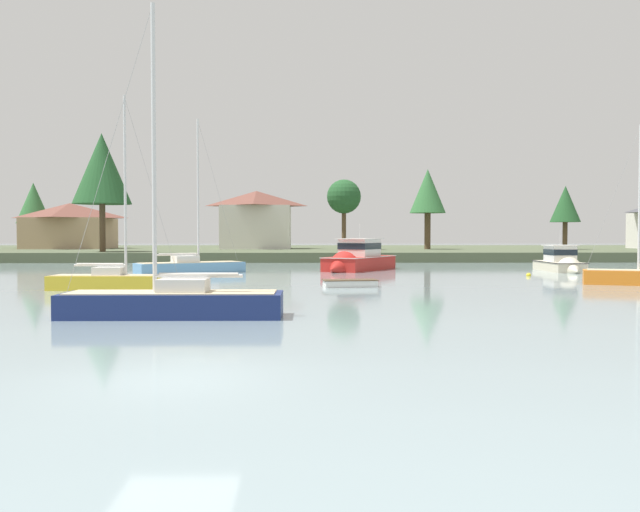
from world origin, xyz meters
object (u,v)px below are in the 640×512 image
Objects in this scene: cruiser_cream at (562,265)px; mooring_buoy_yellow at (529,275)px; sailboat_skyblue at (190,270)px; sailboat_yellow at (116,285)px; dinghy_white at (350,284)px; mooring_buoy_white at (592,276)px; cruiser_red at (355,263)px; sailboat_navy at (173,310)px.

cruiser_cream reaches higher than mooring_buoy_yellow.
sailboat_yellow is (-1.35, -15.57, -0.02)m from sailboat_skyblue.
dinghy_white reaches higher than mooring_buoy_white.
dinghy_white is at bearing 8.11° from sailboat_yellow.
cruiser_red is 14.23m from mooring_buoy_yellow.
sailboat_skyblue is 31.14× the size of mooring_buoy_yellow.
sailboat_yellow reaches higher than mooring_buoy_white.
sailboat_yellow reaches higher than dinghy_white.
sailboat_navy is at bearing -132.02° from mooring_buoy_yellow.
mooring_buoy_white is (16.20, -8.68, -0.55)m from cruiser_red.
sailboat_yellow is 25.72× the size of mooring_buoy_white.
dinghy_white is 13.04m from sailboat_yellow.
sailboat_navy is at bearing -138.54° from mooring_buoy_white.
cruiser_red is at bearing 151.81° from mooring_buoy_white.
cruiser_red reaches higher than cruiser_cream.
mooring_buoy_white is (25.19, 22.25, -0.18)m from sailboat_navy.
dinghy_white is at bearing -145.21° from mooring_buoy_yellow.
cruiser_red is at bearing 147.54° from mooring_buoy_yellow.
sailboat_navy is (4.16, -27.58, -0.00)m from sailboat_skyblue.
sailboat_navy reaches higher than cruiser_red.
sailboat_yellow is at bearing -127.47° from cruiser_red.
cruiser_red reaches higher than mooring_buoy_white.
sailboat_yellow is at bearing -161.55° from mooring_buoy_white.
sailboat_skyblue is at bearing 85.04° from sailboat_yellow.
sailboat_skyblue reaches higher than mooring_buoy_yellow.
sailboat_skyblue is at bearing -165.70° from cruiser_red.
mooring_buoy_yellow is at bearing -129.17° from cruiser_cream.
sailboat_navy reaches higher than cruiser_cream.
mooring_buoy_white is at bearing -28.19° from cruiser_red.
sailboat_skyblue is 17.94m from dinghy_white.
cruiser_red is 17.16m from dinghy_white.
mooring_buoy_white is (29.34, -5.33, -0.19)m from sailboat_skyblue.
cruiser_red reaches higher than dinghy_white.
sailboat_yellow is (-12.91, -1.84, 0.10)m from dinghy_white.
cruiser_red is 32.21m from sailboat_navy.
sailboat_navy reaches higher than mooring_buoy_yellow.
cruiser_cream is (25.70, 29.07, 0.27)m from sailboat_navy.
cruiser_red is at bearing 73.79° from sailboat_navy.
sailboat_skyblue is 29.24× the size of mooring_buoy_white.
sailboat_yellow is at bearing -171.89° from dinghy_white.
mooring_buoy_white is (30.70, 10.24, -0.17)m from sailboat_yellow.
mooring_buoy_white is at bearing 18.45° from sailboat_yellow.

